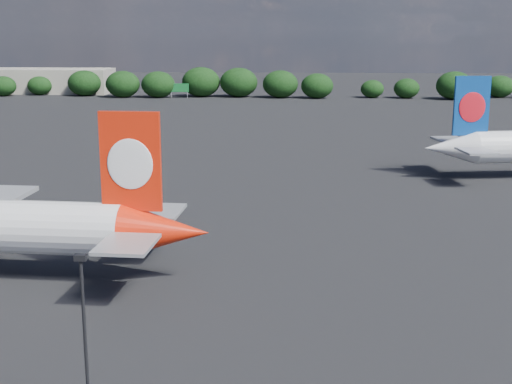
{
  "coord_description": "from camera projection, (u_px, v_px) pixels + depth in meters",
  "views": [
    {
      "loc": [
        19.5,
        -45.07,
        21.14
      ],
      "look_at": [
        16.0,
        12.0,
        8.0
      ],
      "focal_mm": 50.0,
      "sensor_mm": 36.0,
      "label": 1
    }
  ],
  "objects": [
    {
      "name": "horizon_treeline",
      "position": [
        262.0,
        85.0,
        222.82
      ],
      "size": [
        203.47,
        16.11,
        9.33
      ],
      "color": "black",
      "rests_on": "ground"
    },
    {
      "name": "apron_lamp_post",
      "position": [
        86.0,
        357.0,
        32.95
      ],
      "size": [
        0.55,
        0.3,
        11.28
      ],
      "color": "black",
      "rests_on": "ground"
    },
    {
      "name": "billboard_yellow",
      "position": [
        276.0,
        85.0,
        225.2
      ],
      "size": [
        5.0,
        0.3,
        5.5
      ],
      "color": "yellow",
      "rests_on": "ground"
    },
    {
      "name": "terminal_building",
      "position": [
        49.0,
        81.0,
        239.5
      ],
      "size": [
        42.0,
        16.0,
        8.0
      ],
      "color": "gray",
      "rests_on": "ground"
    },
    {
      "name": "ground",
      "position": [
        170.0,
        171.0,
        108.11
      ],
      "size": [
        500.0,
        500.0,
        0.0
      ],
      "primitive_type": "plane",
      "color": "black",
      "rests_on": "ground"
    },
    {
      "name": "highway_sign",
      "position": [
        179.0,
        88.0,
        221.32
      ],
      "size": [
        6.0,
        0.3,
        4.5
      ],
      "color": "#14662A",
      "rests_on": "ground"
    }
  ]
}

